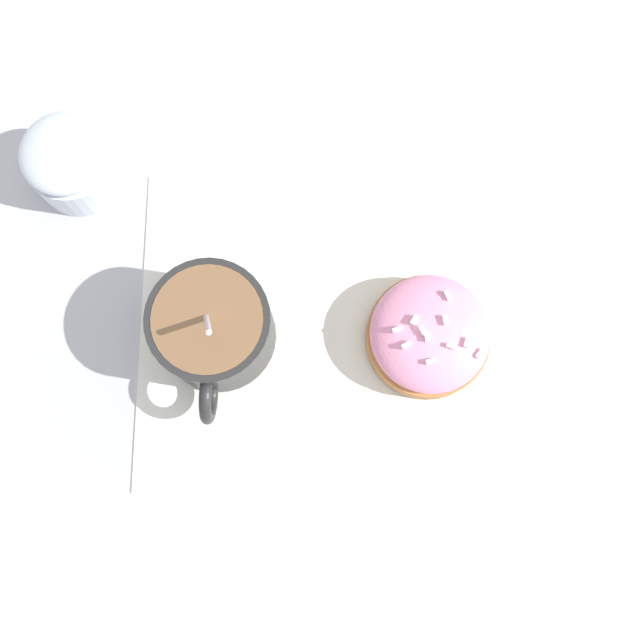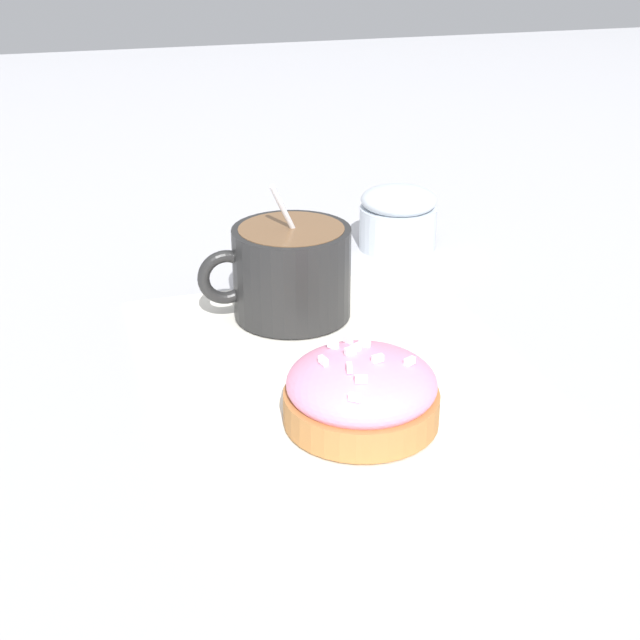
{
  "view_description": "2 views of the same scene",
  "coord_description": "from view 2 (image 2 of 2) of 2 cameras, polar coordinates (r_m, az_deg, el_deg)",
  "views": [
    {
      "loc": [
        -0.0,
        0.11,
        0.58
      ],
      "look_at": [
        -0.0,
        -0.0,
        0.04
      ],
      "focal_mm": 42.0,
      "sensor_mm": 36.0,
      "label": 1
    },
    {
      "loc": [
        -0.52,
        0.16,
        0.29
      ],
      "look_at": [
        -0.01,
        0.01,
        0.04
      ],
      "focal_mm": 50.0,
      "sensor_mm": 36.0,
      "label": 2
    }
  ],
  "objects": [
    {
      "name": "coffee_cup",
      "position": [
        0.67,
        -1.92,
        3.34
      ],
      "size": [
        0.09,
        0.12,
        0.11
      ],
      "color": "black",
      "rests_on": "paper_napkin"
    },
    {
      "name": "ground_plane",
      "position": [
        0.62,
        0.76,
        -2.79
      ],
      "size": [
        3.0,
        3.0,
        0.0
      ],
      "primitive_type": "plane",
      "color": "#B2B2B7"
    },
    {
      "name": "paper_napkin",
      "position": [
        0.61,
        0.76,
        -2.67
      ],
      "size": [
        0.29,
        0.26,
        0.0
      ],
      "color": "white",
      "rests_on": "ground_plane"
    },
    {
      "name": "frosted_pastry",
      "position": [
        0.54,
        2.67,
        -4.61
      ],
      "size": [
        0.09,
        0.09,
        0.05
      ],
      "color": "#B2753D",
      "rests_on": "paper_napkin"
    },
    {
      "name": "sugar_bowl",
      "position": [
        0.82,
        5.02,
        6.56
      ],
      "size": [
        0.07,
        0.07,
        0.06
      ],
      "color": "silver",
      "rests_on": "ground_plane"
    }
  ]
}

